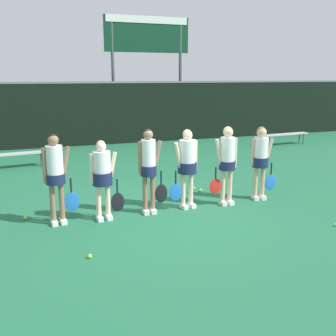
{
  "coord_description": "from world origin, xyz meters",
  "views": [
    {
      "loc": [
        -2.77,
        -7.61,
        2.84
      ],
      "look_at": [
        -0.05,
        -0.04,
        0.94
      ],
      "focal_mm": 42.0,
      "sensor_mm": 36.0,
      "label": 1
    }
  ],
  "objects_px": {
    "tennis_ball_3": "(336,225)",
    "player_0": "(56,172)",
    "bench_courtside": "(17,155)",
    "scoreboard": "(147,44)",
    "player_4": "(227,159)",
    "player_5": "(261,157)",
    "player_1": "(103,174)",
    "bench_far": "(285,135)",
    "player_3": "(187,162)",
    "tennis_ball_4": "(194,188)",
    "tennis_ball_2": "(25,218)",
    "player_2": "(149,165)",
    "tennis_ball_1": "(201,190)",
    "tennis_ball_0": "(90,256)"
  },
  "relations": [
    {
      "from": "tennis_ball_3",
      "to": "player_0",
      "type": "bearing_deg",
      "value": 158.63
    },
    {
      "from": "bench_courtside",
      "to": "tennis_ball_3",
      "type": "bearing_deg",
      "value": -58.0
    },
    {
      "from": "scoreboard",
      "to": "player_4",
      "type": "height_order",
      "value": "scoreboard"
    },
    {
      "from": "scoreboard",
      "to": "player_5",
      "type": "xyz_separation_m",
      "value": [
        -0.25,
        -9.74,
        -3.18
      ]
    },
    {
      "from": "player_0",
      "to": "scoreboard",
      "type": "bearing_deg",
      "value": 57.02
    },
    {
      "from": "tennis_ball_3",
      "to": "player_1",
      "type": "bearing_deg",
      "value": 155.31
    },
    {
      "from": "bench_far",
      "to": "player_3",
      "type": "relative_size",
      "value": 1.28
    },
    {
      "from": "player_4",
      "to": "tennis_ball_4",
      "type": "height_order",
      "value": "player_4"
    },
    {
      "from": "bench_far",
      "to": "tennis_ball_2",
      "type": "distance_m",
      "value": 11.77
    },
    {
      "from": "bench_far",
      "to": "player_5",
      "type": "height_order",
      "value": "player_5"
    },
    {
      "from": "player_3",
      "to": "player_2",
      "type": "bearing_deg",
      "value": 174.04
    },
    {
      "from": "bench_far",
      "to": "tennis_ball_3",
      "type": "height_order",
      "value": "bench_far"
    },
    {
      "from": "player_4",
      "to": "tennis_ball_1",
      "type": "height_order",
      "value": "player_4"
    },
    {
      "from": "scoreboard",
      "to": "tennis_ball_3",
      "type": "distance_m",
      "value": 12.47
    },
    {
      "from": "player_4",
      "to": "player_5",
      "type": "height_order",
      "value": "player_4"
    },
    {
      "from": "tennis_ball_1",
      "to": "bench_far",
      "type": "bearing_deg",
      "value": 39.27
    },
    {
      "from": "bench_courtside",
      "to": "tennis_ball_4",
      "type": "distance_m",
      "value": 5.95
    },
    {
      "from": "scoreboard",
      "to": "tennis_ball_3",
      "type": "xyz_separation_m",
      "value": [
        0.2,
        -11.76,
        -4.16
      ]
    },
    {
      "from": "bench_courtside",
      "to": "player_5",
      "type": "relative_size",
      "value": 1.07
    },
    {
      "from": "player_1",
      "to": "tennis_ball_3",
      "type": "bearing_deg",
      "value": -29.65
    },
    {
      "from": "player_3",
      "to": "tennis_ball_1",
      "type": "xyz_separation_m",
      "value": [
        0.8,
        1.02,
        -1.0
      ]
    },
    {
      "from": "bench_courtside",
      "to": "tennis_ball_4",
      "type": "bearing_deg",
      "value": -50.24
    },
    {
      "from": "tennis_ball_1",
      "to": "tennis_ball_2",
      "type": "bearing_deg",
      "value": -171.62
    },
    {
      "from": "player_0",
      "to": "tennis_ball_1",
      "type": "relative_size",
      "value": 25.64
    },
    {
      "from": "scoreboard",
      "to": "tennis_ball_4",
      "type": "bearing_deg",
      "value": -99.13
    },
    {
      "from": "player_5",
      "to": "tennis_ball_1",
      "type": "xyz_separation_m",
      "value": [
        -1.03,
        1.02,
        -0.98
      ]
    },
    {
      "from": "player_0",
      "to": "tennis_ball_1",
      "type": "bearing_deg",
      "value": 10.13
    },
    {
      "from": "player_0",
      "to": "player_1",
      "type": "bearing_deg",
      "value": -10.82
    },
    {
      "from": "bench_far",
      "to": "tennis_ball_2",
      "type": "height_order",
      "value": "bench_far"
    },
    {
      "from": "tennis_ball_0",
      "to": "tennis_ball_1",
      "type": "relative_size",
      "value": 0.99
    },
    {
      "from": "tennis_ball_4",
      "to": "player_2",
      "type": "bearing_deg",
      "value": -140.85
    },
    {
      "from": "bench_far",
      "to": "player_2",
      "type": "relative_size",
      "value": 1.24
    },
    {
      "from": "tennis_ball_0",
      "to": "player_0",
      "type": "bearing_deg",
      "value": 101.05
    },
    {
      "from": "bench_far",
      "to": "player_2",
      "type": "bearing_deg",
      "value": -146.75
    },
    {
      "from": "player_4",
      "to": "tennis_ball_0",
      "type": "distance_m",
      "value": 3.86
    },
    {
      "from": "player_2",
      "to": "tennis_ball_3",
      "type": "distance_m",
      "value": 3.86
    },
    {
      "from": "tennis_ball_0",
      "to": "tennis_ball_3",
      "type": "height_order",
      "value": "same"
    },
    {
      "from": "bench_far",
      "to": "player_5",
      "type": "xyz_separation_m",
      "value": [
        -5.12,
        -6.05,
        0.6
      ]
    },
    {
      "from": "scoreboard",
      "to": "player_0",
      "type": "bearing_deg",
      "value": -116.23
    },
    {
      "from": "bench_courtside",
      "to": "tennis_ball_1",
      "type": "relative_size",
      "value": 26.46
    },
    {
      "from": "player_0",
      "to": "player_2",
      "type": "bearing_deg",
      "value": -6.83
    },
    {
      "from": "tennis_ball_0",
      "to": "player_5",
      "type": "bearing_deg",
      "value": 22.74
    },
    {
      "from": "scoreboard",
      "to": "player_0",
      "type": "xyz_separation_m",
      "value": [
        -4.82,
        -9.79,
        -3.14
      ]
    },
    {
      "from": "bench_courtside",
      "to": "tennis_ball_0",
      "type": "height_order",
      "value": "bench_courtside"
    },
    {
      "from": "tennis_ball_0",
      "to": "tennis_ball_1",
      "type": "bearing_deg",
      "value": 41.13
    },
    {
      "from": "player_1",
      "to": "tennis_ball_2",
      "type": "distance_m",
      "value": 1.84
    },
    {
      "from": "tennis_ball_0",
      "to": "player_4",
      "type": "bearing_deg",
      "value": 26.98
    },
    {
      "from": "bench_courtside",
      "to": "bench_far",
      "type": "bearing_deg",
      "value": -2.64
    },
    {
      "from": "player_1",
      "to": "tennis_ball_4",
      "type": "distance_m",
      "value": 3.05
    },
    {
      "from": "player_1",
      "to": "tennis_ball_2",
      "type": "height_order",
      "value": "player_1"
    }
  ]
}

